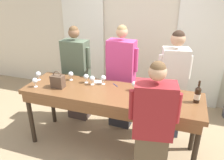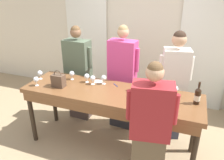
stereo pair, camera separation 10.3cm
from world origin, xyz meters
The scene contains 23 objects.
ground_plane centered at (0.00, 0.00, 0.00)m, with size 18.00×18.00×0.00m, color tan.
wall_back centered at (0.00, 1.85, 1.40)m, with size 12.00×0.06×2.80m.
curtain_panel_left centered at (-1.24, 1.79, 1.34)m, with size 0.96×0.03×2.69m.
curtain_panel_right centered at (1.24, 1.79, 1.34)m, with size 0.96×0.03×2.69m.
tasting_bar centered at (0.00, -0.02, 0.88)m, with size 2.59×0.76×0.97m.
wine_bottle centered at (1.16, 0.06, 1.08)m, with size 0.08×0.08×0.30m.
handbag centered at (-0.78, -0.11, 1.07)m, with size 0.19×0.12×0.26m.
wine_glass_front_left centered at (-0.34, 0.14, 1.07)m, with size 0.08×0.08×0.14m.
wine_glass_front_mid centered at (0.64, -0.21, 1.07)m, with size 0.08×0.08×0.14m.
wine_glass_front_right centered at (-1.12, -0.20, 1.07)m, with size 0.08×0.08×0.14m.
wine_glass_center_left centered at (-1.22, 0.03, 1.07)m, with size 0.08×0.08×0.14m.
wine_glass_center_mid centered at (0.88, 0.20, 1.07)m, with size 0.08×0.08×0.14m.
wine_glass_center_right centered at (-0.18, 0.21, 1.07)m, with size 0.08×0.08×0.14m.
wine_glass_back_left centered at (0.32, 0.14, 1.07)m, with size 0.08×0.08×0.14m.
wine_glass_back_mid centered at (-0.73, 0.19, 1.07)m, with size 0.08×0.08×0.14m.
wine_glass_back_right centered at (0.49, 0.06, 1.07)m, with size 0.08×0.08×0.14m.
wine_glass_near_host centered at (-0.46, 0.18, 1.07)m, with size 0.08×0.08×0.14m.
napkin centered at (-0.30, 0.26, 0.97)m, with size 0.16×0.16×0.00m.
pen centered at (0.01, 0.22, 0.97)m, with size 0.09×0.09×0.01m.
guest_olive_jacket centered at (-0.85, 0.60, 0.88)m, with size 0.57×0.28×1.76m.
guest_pink_top centered at (-0.01, 0.60, 0.92)m, with size 0.56×0.27×1.82m.
guest_cream_sweater centered at (0.83, 0.60, 0.92)m, with size 0.51×0.34×1.79m.
host_pouring centered at (0.70, -0.57, 0.85)m, with size 0.56×0.33×1.69m.
Camera 2 is at (1.00, -2.61, 2.39)m, focal length 35.00 mm.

